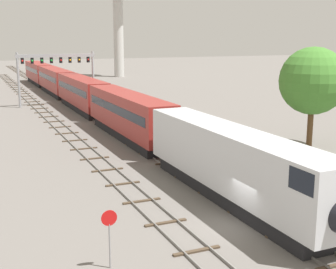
{
  "coord_description": "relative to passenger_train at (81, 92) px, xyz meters",
  "views": [
    {
      "loc": [
        -13.63,
        -21.65,
        10.7
      ],
      "look_at": [
        1.0,
        12.0,
        3.0
      ],
      "focal_mm": 50.28,
      "sensor_mm": 36.0,
      "label": 1
    }
  ],
  "objects": [
    {
      "name": "passenger_train",
      "position": [
        0.0,
        0.0,
        0.0
      ],
      "size": [
        3.04,
        105.32,
        4.8
      ],
      "color": "silver",
      "rests_on": "ground"
    },
    {
      "name": "ground_plane",
      "position": [
        -2.0,
        -46.34,
        -2.61
      ],
      "size": [
        400.0,
        400.0,
        0.0
      ],
      "primitive_type": "plane",
      "color": "slate"
    },
    {
      "name": "track_near",
      "position": [
        -5.5,
        -6.34,
        -2.54
      ],
      "size": [
        2.6,
        160.0,
        0.16
      ],
      "color": "slate",
      "rests_on": "ground"
    },
    {
      "name": "stop_sign",
      "position": [
        -10.0,
        -48.22,
        -0.74
      ],
      "size": [
        0.76,
        0.08,
        2.88
      ],
      "color": "gray",
      "rests_on": "ground"
    },
    {
      "name": "track_main",
      "position": [
        0.0,
        13.66,
        -2.54
      ],
      "size": [
        2.6,
        200.0,
        0.16
      ],
      "color": "slate",
      "rests_on": "ground"
    },
    {
      "name": "trackside_tree_left",
      "position": [
        15.14,
        -32.12,
        3.86
      ],
      "size": [
        6.5,
        6.5,
        9.74
      ],
      "color": "brown",
      "rests_on": "ground"
    },
    {
      "name": "signal_gantry",
      "position": [
        -2.25,
        6.11,
        3.59
      ],
      "size": [
        12.1,
        0.49,
        8.34
      ],
      "color": "#999BA0",
      "rests_on": "ground"
    }
  ]
}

